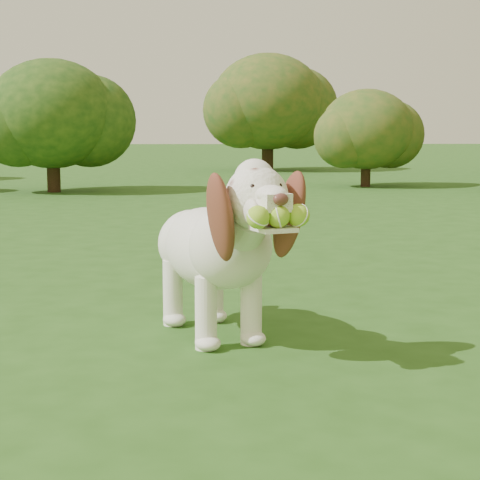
{
  "coord_description": "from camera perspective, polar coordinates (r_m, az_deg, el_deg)",
  "views": [
    {
      "loc": [
        -0.47,
        -2.54,
        0.81
      ],
      "look_at": [
        -0.35,
        0.27,
        0.42
      ],
      "focal_mm": 60.0,
      "sensor_mm": 36.0,
      "label": 1
    }
  ],
  "objects": [
    {
      "name": "dog",
      "position": [
        3.05,
        -1.58,
        -0.2
      ],
      "size": [
        0.61,
        1.06,
        0.71
      ],
      "rotation": [
        0.0,
        0.0,
        0.35
      ],
      "color": "white",
      "rests_on": "ground"
    },
    {
      "name": "shrub_c",
      "position": [
        11.37,
        8.99,
        7.78
      ],
      "size": [
        1.31,
        1.31,
        1.36
      ],
      "color": "#382314",
      "rests_on": "ground"
    },
    {
      "name": "shrub_b",
      "position": [
        10.54,
        -13.24,
        8.72
      ],
      "size": [
        1.63,
        1.63,
        1.69
      ],
      "color": "#382314",
      "rests_on": "ground"
    },
    {
      "name": "shrub_i",
      "position": [
        15.6,
        1.99,
        9.8
      ],
      "size": [
        2.16,
        2.16,
        2.24
      ],
      "color": "#382314",
      "rests_on": "ground"
    },
    {
      "name": "ground",
      "position": [
        2.71,
        7.78,
        -9.49
      ],
      "size": [
        80.0,
        80.0,
        0.0
      ],
      "primitive_type": "plane",
      "color": "#254C15",
      "rests_on": "ground"
    }
  ]
}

